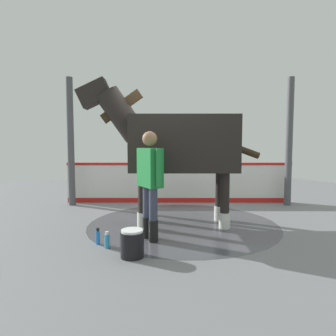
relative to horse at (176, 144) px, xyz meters
name	(u,v)px	position (x,y,z in m)	size (l,w,h in m)	color
ground_plane	(181,221)	(-0.18, 0.23, -1.50)	(16.00, 16.00, 0.02)	gray
wet_patch	(183,224)	(0.06, 0.11, -1.49)	(3.50, 3.50, 0.00)	#4C4C54
barrier_wall	(179,184)	(-1.74, 1.11, -1.02)	(2.83, 5.00, 1.02)	white
roof_post_near	(71,142)	(-2.73, -1.34, 0.05)	(0.16, 0.16, 3.07)	#4C4C51
roof_post_far	(289,142)	(-0.17, 3.25, 0.05)	(0.16, 0.16, 3.07)	#4C4C51
horse	(176,144)	(0.00, 0.00, 0.00)	(1.96, 3.01, 2.67)	black
handler	(150,178)	(0.59, -0.81, -0.52)	(0.68, 0.23, 1.68)	black
wash_bucket	(132,243)	(1.12, -1.33, -1.31)	(0.31, 0.31, 0.37)	black
bottle_shampoo	(107,240)	(0.63, -1.52, -1.38)	(0.07, 0.07, 0.24)	#3399CC
bottle_spray	(98,237)	(0.40, -1.59, -1.38)	(0.06, 0.06, 0.24)	blue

